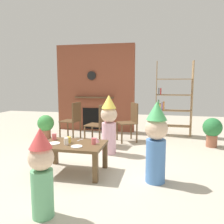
{
  "coord_description": "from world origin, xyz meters",
  "views": [
    {
      "loc": [
        1.01,
        -3.65,
        1.39
      ],
      "look_at": [
        0.15,
        0.4,
        0.84
      ],
      "focal_mm": 36.8,
      "sensor_mm": 36.0,
      "label": 1
    }
  ],
  "objects_px": {
    "dining_chair_right": "(131,120)",
    "potted_plant_short": "(46,125)",
    "child_in_pink": "(156,140)",
    "child_by_the_chairs": "(109,123)",
    "coffee_table": "(73,148)",
    "paper_cup_near_right": "(94,141)",
    "paper_cup_center": "(54,137)",
    "child_with_cone_hat": "(42,171)",
    "paper_cup_far_left": "(66,141)",
    "dining_chair_left": "(73,118)",
    "dining_chair_middle": "(99,122)",
    "bookshelf": "(171,102)",
    "birthday_cake_slice": "(96,140)",
    "paper_plate_rear": "(54,143)",
    "paper_plate_front": "(77,146)",
    "potted_plant_tall": "(212,130)",
    "paper_cup_near_left": "(69,140)"
  },
  "relations": [
    {
      "from": "paper_plate_front",
      "to": "child_by_the_chairs",
      "type": "distance_m",
      "value": 1.21
    },
    {
      "from": "paper_cup_center",
      "to": "child_by_the_chairs",
      "type": "height_order",
      "value": "child_by_the_chairs"
    },
    {
      "from": "bookshelf",
      "to": "potted_plant_tall",
      "type": "relative_size",
      "value": 3.04
    },
    {
      "from": "coffee_table",
      "to": "potted_plant_short",
      "type": "bearing_deg",
      "value": 127.72
    },
    {
      "from": "paper_cup_center",
      "to": "dining_chair_middle",
      "type": "distance_m",
      "value": 1.47
    },
    {
      "from": "paper_plate_front",
      "to": "dining_chair_left",
      "type": "distance_m",
      "value": 2.27
    },
    {
      "from": "child_by_the_chairs",
      "to": "dining_chair_right",
      "type": "distance_m",
      "value": 1.06
    },
    {
      "from": "paper_cup_near_left",
      "to": "dining_chair_middle",
      "type": "bearing_deg",
      "value": 87.3
    },
    {
      "from": "paper_plate_rear",
      "to": "dining_chair_right",
      "type": "distance_m",
      "value": 2.29
    },
    {
      "from": "birthday_cake_slice",
      "to": "child_by_the_chairs",
      "type": "distance_m",
      "value": 0.88
    },
    {
      "from": "paper_plate_front",
      "to": "child_with_cone_hat",
      "type": "bearing_deg",
      "value": -89.5
    },
    {
      "from": "paper_cup_near_right",
      "to": "dining_chair_middle",
      "type": "bearing_deg",
      "value": 101.87
    },
    {
      "from": "potted_plant_short",
      "to": "potted_plant_tall",
      "type": "bearing_deg",
      "value": 0.89
    },
    {
      "from": "dining_chair_middle",
      "to": "paper_cup_near_right",
      "type": "bearing_deg",
      "value": 112.39
    },
    {
      "from": "bookshelf",
      "to": "birthday_cake_slice",
      "type": "bearing_deg",
      "value": -114.53
    },
    {
      "from": "paper_plate_front",
      "to": "birthday_cake_slice",
      "type": "relative_size",
      "value": 1.67
    },
    {
      "from": "child_in_pink",
      "to": "potted_plant_short",
      "type": "relative_size",
      "value": 1.94
    },
    {
      "from": "child_by_the_chairs",
      "to": "dining_chair_right",
      "type": "relative_size",
      "value": 1.26
    },
    {
      "from": "coffee_table",
      "to": "potted_plant_tall",
      "type": "relative_size",
      "value": 1.53
    },
    {
      "from": "dining_chair_left",
      "to": "dining_chair_middle",
      "type": "height_order",
      "value": "same"
    },
    {
      "from": "potted_plant_tall",
      "to": "coffee_table",
      "type": "bearing_deg",
      "value": -141.09
    },
    {
      "from": "paper_cup_far_left",
      "to": "birthday_cake_slice",
      "type": "distance_m",
      "value": 0.47
    },
    {
      "from": "paper_cup_center",
      "to": "child_with_cone_hat",
      "type": "distance_m",
      "value": 1.42
    },
    {
      "from": "dining_chair_middle",
      "to": "dining_chair_left",
      "type": "bearing_deg",
      "value": -15.46
    },
    {
      "from": "paper_cup_far_left",
      "to": "child_by_the_chairs",
      "type": "distance_m",
      "value": 1.19
    },
    {
      "from": "coffee_table",
      "to": "paper_cup_near_right",
      "type": "height_order",
      "value": "paper_cup_near_right"
    },
    {
      "from": "coffee_table",
      "to": "child_in_pink",
      "type": "xyz_separation_m",
      "value": [
        1.24,
        -0.09,
        0.22
      ]
    },
    {
      "from": "dining_chair_left",
      "to": "paper_cup_near_left",
      "type": "bearing_deg",
      "value": 117.92
    },
    {
      "from": "birthday_cake_slice",
      "to": "child_with_cone_hat",
      "type": "bearing_deg",
      "value": -98.65
    },
    {
      "from": "dining_chair_left",
      "to": "child_in_pink",
      "type": "bearing_deg",
      "value": 143.01
    },
    {
      "from": "coffee_table",
      "to": "dining_chair_right",
      "type": "distance_m",
      "value": 2.13
    },
    {
      "from": "dining_chair_right",
      "to": "coffee_table",
      "type": "bearing_deg",
      "value": 45.07
    },
    {
      "from": "paper_plate_front",
      "to": "dining_chair_left",
      "type": "xyz_separation_m",
      "value": [
        -0.87,
        2.1,
        0.05
      ]
    },
    {
      "from": "coffee_table",
      "to": "paper_cup_center",
      "type": "relative_size",
      "value": 9.52
    },
    {
      "from": "dining_chair_right",
      "to": "potted_plant_tall",
      "type": "height_order",
      "value": "dining_chair_right"
    },
    {
      "from": "dining_chair_middle",
      "to": "dining_chair_right",
      "type": "relative_size",
      "value": 1.0
    },
    {
      "from": "dining_chair_middle",
      "to": "child_in_pink",
      "type": "bearing_deg",
      "value": 137.36
    },
    {
      "from": "dining_chair_right",
      "to": "potted_plant_short",
      "type": "xyz_separation_m",
      "value": [
        -2.06,
        -0.17,
        -0.17
      ]
    },
    {
      "from": "paper_cup_far_left",
      "to": "dining_chair_middle",
      "type": "xyz_separation_m",
      "value": [
        0.07,
        1.67,
        0.0
      ]
    },
    {
      "from": "child_with_cone_hat",
      "to": "dining_chair_right",
      "type": "distance_m",
      "value": 3.25
    },
    {
      "from": "paper_cup_center",
      "to": "child_in_pink",
      "type": "bearing_deg",
      "value": -8.51
    },
    {
      "from": "birthday_cake_slice",
      "to": "potted_plant_short",
      "type": "relative_size",
      "value": 0.17
    },
    {
      "from": "paper_cup_far_left",
      "to": "child_in_pink",
      "type": "bearing_deg",
      "value": 0.08
    },
    {
      "from": "potted_plant_tall",
      "to": "dining_chair_right",
      "type": "bearing_deg",
      "value": 176.4
    },
    {
      "from": "child_by_the_chairs",
      "to": "potted_plant_short",
      "type": "xyz_separation_m",
      "value": [
        -1.77,
        0.84,
        -0.26
      ]
    },
    {
      "from": "paper_cup_center",
      "to": "birthday_cake_slice",
      "type": "xyz_separation_m",
      "value": [
        0.71,
        -0.01,
        -0.01
      ]
    },
    {
      "from": "dining_chair_left",
      "to": "dining_chair_right",
      "type": "distance_m",
      "value": 1.37
    },
    {
      "from": "bookshelf",
      "to": "paper_plate_rear",
      "type": "height_order",
      "value": "bookshelf"
    },
    {
      "from": "coffee_table",
      "to": "child_by_the_chairs",
      "type": "bearing_deg",
      "value": 72.11
    },
    {
      "from": "child_by_the_chairs",
      "to": "dining_chair_right",
      "type": "height_order",
      "value": "child_by_the_chairs"
    }
  ]
}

